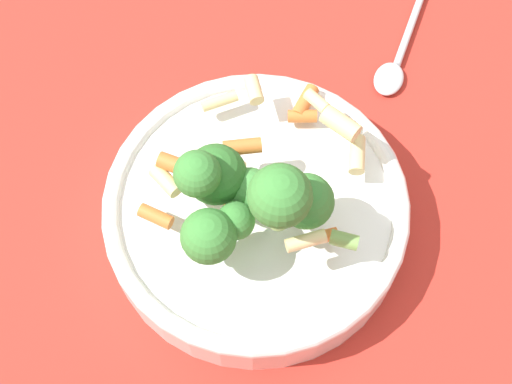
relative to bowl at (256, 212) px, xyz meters
name	(u,v)px	position (x,y,z in m)	size (l,w,h in m)	color
ground_plane	(256,224)	(0.00, 0.00, -0.03)	(3.00, 3.00, 0.00)	#B72D23
bowl	(256,212)	(0.00, 0.00, 0.00)	(0.24, 0.24, 0.05)	white
pasta_salad	(249,193)	(0.00, -0.02, 0.07)	(0.17, 0.18, 0.10)	#8CB766
spoon	(400,49)	(0.01, 0.22, -0.02)	(0.06, 0.17, 0.01)	silver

